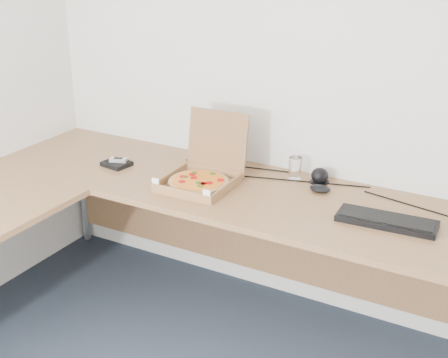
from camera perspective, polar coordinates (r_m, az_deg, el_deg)
The scene contains 10 objects.
room_shell at distance 1.41m, azimuth -9.50°, elevation -4.56°, with size 3.50×3.50×2.50m, color silver, non-canonical shape.
desk at distance 2.80m, azimuth -9.79°, elevation -2.92°, with size 2.50×2.20×0.73m.
pizza_box at distance 2.94m, azimuth -2.18°, elevation 0.10°, with size 0.32×0.37×0.32m.
drinking_glass at distance 3.03m, azimuth 6.58°, elevation 1.02°, with size 0.06×0.06×0.11m, color silver.
keyboard at distance 2.66m, azimuth 14.80°, elevation -3.77°, with size 0.41×0.15×0.03m, color black.
mouse at distance 2.90m, azimuth 8.87°, elevation -0.88°, with size 0.10×0.07×0.04m, color black.
wallet at distance 3.24m, azimuth -9.89°, elevation 1.40°, with size 0.13×0.11×0.02m, color black.
phone at distance 3.23m, azimuth -9.73°, elevation 1.76°, with size 0.09×0.05×0.02m, color #B2B5BA.
dome_speaker at distance 3.01m, azimuth 8.85°, elevation 0.40°, with size 0.09×0.09×0.08m, color black.
cable_bundle at distance 3.01m, azimuth 7.55°, elevation -0.24°, with size 0.67×0.04×0.01m, color black, non-canonical shape.
Camera 1 is at (0.81, -0.97, 1.88)m, focal length 49.47 mm.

